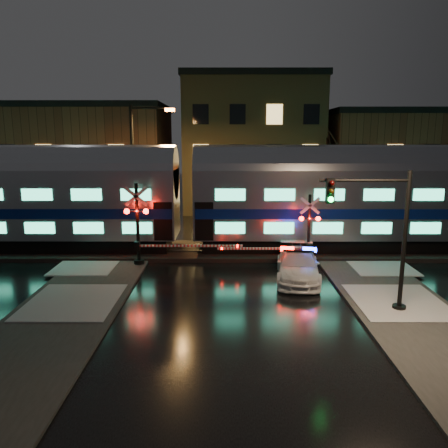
{
  "coord_description": "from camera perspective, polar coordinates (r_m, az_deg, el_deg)",
  "views": [
    {
      "loc": [
        -0.42,
        -19.46,
        6.58
      ],
      "look_at": [
        -0.47,
        2.5,
        2.2
      ],
      "focal_mm": 35.0,
      "sensor_mm": 36.0,
      "label": 1
    }
  ],
  "objects": [
    {
      "name": "crossing_signal_right",
      "position": [
        22.68,
        10.11,
        -1.73
      ],
      "size": [
        5.3,
        0.63,
        3.75
      ],
      "color": "black",
      "rests_on": "ground"
    },
    {
      "name": "building_right",
      "position": [
        44.3,
        20.69,
        7.55
      ],
      "size": [
        12.0,
        10.0,
        8.5
      ],
      "primitive_type": "cube",
      "color": "#543220",
      "rests_on": "ground"
    },
    {
      "name": "streetlight",
      "position": [
        29.07,
        -11.23,
        7.87
      ],
      "size": [
        2.87,
        0.3,
        8.6
      ],
      "color": "black",
      "rests_on": "ground"
    },
    {
      "name": "sidewalk_right",
      "position": [
        16.48,
        25.66,
        -13.21
      ],
      "size": [
        4.0,
        20.0,
        0.12
      ],
      "primitive_type": "cube",
      "color": "#2D2D2D",
      "rests_on": "ground"
    },
    {
      "name": "ballast",
      "position": [
        25.31,
        1.07,
        -3.51
      ],
      "size": [
        90.0,
        4.2,
        0.24
      ],
      "primitive_type": "cube",
      "color": "black",
      "rests_on": "ground"
    },
    {
      "name": "ground",
      "position": [
        20.55,
        1.3,
        -7.4
      ],
      "size": [
        120.0,
        120.0,
        0.0
      ],
      "primitive_type": "plane",
      "color": "black",
      "rests_on": "ground"
    },
    {
      "name": "traffic_light",
      "position": [
        17.17,
        19.96,
        -1.88
      ],
      "size": [
        3.5,
        0.66,
        5.41
      ],
      "rotation": [
        0.0,
        0.0,
        0.01
      ],
      "color": "black",
      "rests_on": "ground"
    },
    {
      "name": "building_mid",
      "position": [
        42.04,
        3.48,
        10.13
      ],
      "size": [
        12.0,
        11.0,
        11.5
      ],
      "primitive_type": "cube",
      "color": "brown",
      "rests_on": "ground"
    },
    {
      "name": "police_car",
      "position": [
        20.82,
        9.61,
        -5.3
      ],
      "size": [
        2.51,
        4.95,
        1.54
      ],
      "rotation": [
        0.0,
        0.0,
        -0.13
      ],
      "color": "white",
      "rests_on": "ground"
    },
    {
      "name": "crossing_signal_left",
      "position": [
        22.68,
        -10.36,
        -1.12
      ],
      "size": [
        6.08,
        0.67,
        4.3
      ],
      "color": "black",
      "rests_on": "ground"
    },
    {
      "name": "building_left",
      "position": [
        43.38,
        -16.9,
        8.05
      ],
      "size": [
        14.0,
        10.0,
        9.0
      ],
      "primitive_type": "cube",
      "color": "#543220",
      "rests_on": "ground"
    },
    {
      "name": "train",
      "position": [
        24.77,
        -5.03,
        3.82
      ],
      "size": [
        51.0,
        3.12,
        5.92
      ],
      "color": "black",
      "rests_on": "ballast"
    },
    {
      "name": "sidewalk_left",
      "position": [
        16.15,
        -22.66,
        -13.46
      ],
      "size": [
        4.0,
        20.0,
        0.12
      ],
      "primitive_type": "cube",
      "color": "#2D2D2D",
      "rests_on": "ground"
    }
  ]
}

